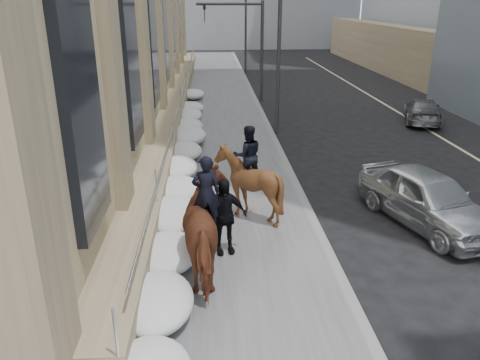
{
  "coord_description": "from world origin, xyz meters",
  "views": [
    {
      "loc": [
        -0.29,
        -7.86,
        6.06
      ],
      "look_at": [
        0.44,
        3.38,
        1.7
      ],
      "focal_mm": 35.0,
      "sensor_mm": 36.0,
      "label": 1
    }
  ],
  "objects_px": {
    "pedestrian": "(224,216)",
    "car_silver": "(427,198)",
    "car_grey": "(422,111)",
    "mounted_horse_right": "(248,180)",
    "mounted_horse_left": "(211,227)"
  },
  "relations": [
    {
      "from": "car_silver",
      "to": "pedestrian",
      "type": "bearing_deg",
      "value": 176.73
    },
    {
      "from": "mounted_horse_right",
      "to": "car_silver",
      "type": "height_order",
      "value": "mounted_horse_right"
    },
    {
      "from": "mounted_horse_right",
      "to": "car_silver",
      "type": "xyz_separation_m",
      "value": [
        5.06,
        -0.58,
        -0.46
      ]
    },
    {
      "from": "mounted_horse_left",
      "to": "car_silver",
      "type": "bearing_deg",
      "value": -165.2
    },
    {
      "from": "mounted_horse_left",
      "to": "pedestrian",
      "type": "relative_size",
      "value": 1.47
    },
    {
      "from": "mounted_horse_left",
      "to": "pedestrian",
      "type": "xyz_separation_m",
      "value": [
        0.31,
        0.98,
        -0.22
      ]
    },
    {
      "from": "car_silver",
      "to": "mounted_horse_right",
      "type": "bearing_deg",
      "value": 156.06
    },
    {
      "from": "mounted_horse_right",
      "to": "car_silver",
      "type": "distance_m",
      "value": 5.12
    },
    {
      "from": "mounted_horse_right",
      "to": "car_grey",
      "type": "bearing_deg",
      "value": -140.38
    },
    {
      "from": "car_grey",
      "to": "pedestrian",
      "type": "bearing_deg",
      "value": 69.81
    },
    {
      "from": "mounted_horse_right",
      "to": "pedestrian",
      "type": "xyz_separation_m",
      "value": [
        -0.76,
        -2.04,
        -0.16
      ]
    },
    {
      "from": "mounted_horse_left",
      "to": "car_grey",
      "type": "xyz_separation_m",
      "value": [
        11.14,
        14.1,
        -0.71
      ]
    },
    {
      "from": "pedestrian",
      "to": "car_silver",
      "type": "bearing_deg",
      "value": 2.51
    },
    {
      "from": "car_silver",
      "to": "mounted_horse_left",
      "type": "bearing_deg",
      "value": -175.69
    },
    {
      "from": "mounted_horse_right",
      "to": "pedestrian",
      "type": "height_order",
      "value": "mounted_horse_right"
    }
  ]
}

